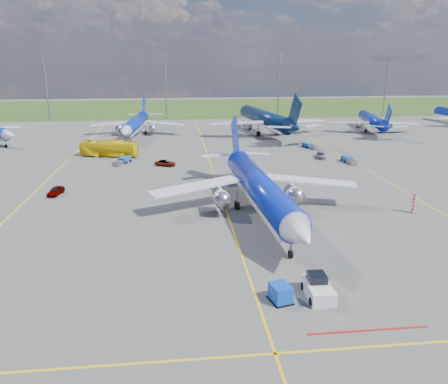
{
  "coord_description": "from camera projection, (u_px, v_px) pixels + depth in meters",
  "views": [
    {
      "loc": [
        -6.69,
        -46.61,
        20.77
      ],
      "look_at": [
        -0.76,
        7.84,
        4.0
      ],
      "focal_mm": 35.0,
      "sensor_mm": 36.0,
      "label": 1
    }
  ],
  "objects": [
    {
      "name": "apron_bus",
      "position": [
        109.0,
        148.0,
        96.35
      ],
      "size": [
        13.04,
        5.81,
        3.54
      ],
      "primitive_type": "imported",
      "rotation": [
        0.0,
        0.0,
        1.34
      ],
      "color": "yellow",
      "rests_on": "ground"
    },
    {
      "name": "uld_container",
      "position": [
        280.0,
        293.0,
        38.83
      ],
      "size": [
        2.02,
        2.3,
        1.58
      ],
      "primitive_type": "cube",
      "rotation": [
        0.0,
        0.0,
        0.25
      ],
      "color": "blue",
      "rests_on": "ground"
    },
    {
      "name": "bg_jet_ne",
      "position": [
        371.0,
        131.0,
        130.32
      ],
      "size": [
        33.31,
        40.0,
        9.3
      ],
      "primitive_type": null,
      "rotation": [
        0.0,
        0.0,
        2.95
      ],
      "color": "#0B21A7",
      "rests_on": "ground"
    },
    {
      "name": "service_car_b",
      "position": [
        166.0,
        163.0,
        88.02
      ],
      "size": [
        4.68,
        3.53,
        1.18
      ],
      "primitive_type": "imported",
      "rotation": [
        0.0,
        0.0,
        1.15
      ],
      "color": "#999999",
      "rests_on": "ground"
    },
    {
      "name": "ground",
      "position": [
        238.0,
        244.0,
        51.08
      ],
      "size": [
        400.0,
        400.0,
        0.0
      ],
      "primitive_type": "plane",
      "color": "#52524F",
      "rests_on": "ground"
    },
    {
      "name": "warning_post",
      "position": [
        414.0,
        203.0,
        60.93
      ],
      "size": [
        0.5,
        0.5,
        3.0
      ],
      "primitive_type": "cylinder",
      "color": "red",
      "rests_on": "ground"
    },
    {
      "name": "taxiway_lines",
      "position": [
        217.0,
        181.0,
        77.42
      ],
      "size": [
        60.25,
        160.0,
        0.02
      ],
      "color": "yellow",
      "rests_on": "ground"
    },
    {
      "name": "floodlight_masts",
      "position": [
        223.0,
        83.0,
        152.99
      ],
      "size": [
        202.2,
        0.5,
        22.7
      ],
      "color": "slate",
      "rests_on": "ground"
    },
    {
      "name": "baggage_tug_c",
      "position": [
        123.0,
        161.0,
        89.79
      ],
      "size": [
        3.39,
        5.39,
        1.18
      ],
      "rotation": [
        0.0,
        0.0,
        -0.41
      ],
      "color": "#1A459F",
      "rests_on": "ground"
    },
    {
      "name": "baggage_tug_e",
      "position": [
        309.0,
        146.0,
        105.44
      ],
      "size": [
        2.78,
        4.93,
        1.07
      ],
      "rotation": [
        0.0,
        0.0,
        0.34
      ],
      "color": "#1A4FA0",
      "rests_on": "ground"
    },
    {
      "name": "grass_strip",
      "position": [
        191.0,
        107.0,
        193.66
      ],
      "size": [
        400.0,
        80.0,
        0.01
      ],
      "primitive_type": "cube",
      "color": "#2D4719",
      "rests_on": "ground"
    },
    {
      "name": "bg_jet_nnw",
      "position": [
        136.0,
        136.0,
        122.55
      ],
      "size": [
        31.7,
        39.77,
        9.79
      ],
      "primitive_type": null,
      "rotation": [
        0.0,
        0.0,
        -0.09
      ],
      "color": "#0B21A7",
      "rests_on": "ground"
    },
    {
      "name": "service_car_c",
      "position": [
        321.0,
        155.0,
        94.93
      ],
      "size": [
        2.97,
        4.88,
        1.32
      ],
      "primitive_type": "imported",
      "rotation": [
        0.0,
        0.0,
        -0.26
      ],
      "color": "#999999",
      "rests_on": "ground"
    },
    {
      "name": "bg_jet_n",
      "position": [
        264.0,
        134.0,
        126.13
      ],
      "size": [
        43.2,
        52.65,
        12.47
      ],
      "primitive_type": null,
      "rotation": [
        0.0,
        0.0,
        3.3
      ],
      "color": "#071C3E",
      "rests_on": "ground"
    },
    {
      "name": "baggage_tug_w",
      "position": [
        348.0,
        160.0,
        90.76
      ],
      "size": [
        1.54,
        5.13,
        1.14
      ],
      "rotation": [
        0.0,
        0.0,
        0.03
      ],
      "color": "#194A97",
      "rests_on": "ground"
    },
    {
      "name": "main_airliner",
      "position": [
        259.0,
        214.0,
        60.77
      ],
      "size": [
        34.55,
        44.04,
        11.08
      ],
      "primitive_type": null,
      "rotation": [
        0.0,
        0.0,
        0.06
      ],
      "color": "#0B21A7",
      "rests_on": "ground"
    },
    {
      "name": "service_car_a",
      "position": [
        56.0,
        191.0,
        69.27
      ],
      "size": [
        2.34,
        4.16,
        1.33
      ],
      "primitive_type": "imported",
      "rotation": [
        0.0,
        0.0,
        -0.2
      ],
      "color": "#999999",
      "rests_on": "ground"
    },
    {
      "name": "pushback_tug",
      "position": [
        318.0,
        288.0,
        39.68
      ],
      "size": [
        2.24,
        5.83,
        1.97
      ],
      "rotation": [
        0.0,
        0.0,
        -0.02
      ],
      "color": "silver",
      "rests_on": "ground"
    }
  ]
}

